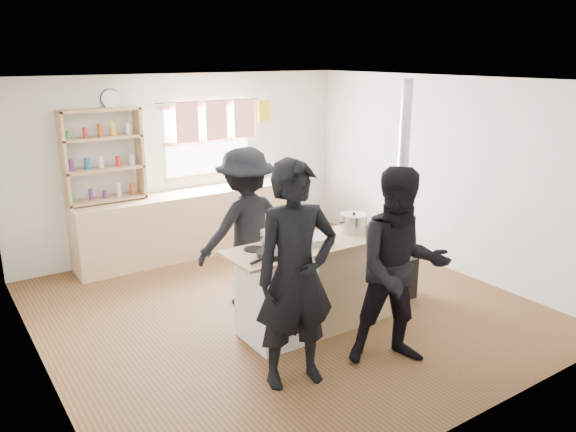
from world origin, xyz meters
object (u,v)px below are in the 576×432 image
object	(u,v)px
stockpot_stove	(270,238)
person_near_left	(296,276)
person_near_right	(401,268)
flue_heater	(398,244)
skillet_greens	(272,253)
person_far	(246,228)
stockpot_counter	(354,223)
cooking_island	(324,282)
roast_tray	(315,240)
thermos	(257,172)
bread_board	(381,224)

from	to	relation	value
stockpot_stove	person_near_left	distance (m)	0.97
person_near_left	person_near_right	bearing A→B (deg)	-2.79
flue_heater	person_near_left	world-z (taller)	flue_heater
skillet_greens	stockpot_stove	bearing A→B (deg)	61.32
person_far	person_near_right	bearing A→B (deg)	102.11
person_near_left	stockpot_counter	bearing A→B (deg)	43.13
stockpot_counter	flue_heater	world-z (taller)	flue_heater
cooking_island	person_near_left	size ratio (longest dim) A/B	1.00
flue_heater	skillet_greens	bearing A→B (deg)	-174.72
roast_tray	person_near_right	bearing A→B (deg)	-75.49
stockpot_stove	flue_heater	world-z (taller)	flue_heater
cooking_island	thermos	bearing A→B (deg)	72.86
bread_board	flue_heater	xyz separation A→B (m)	(0.38, 0.10, -0.33)
cooking_island	stockpot_stove	xyz separation A→B (m)	(-0.54, 0.18, 0.54)
roast_tray	person_near_left	bearing A→B (deg)	-135.37
bread_board	person_far	size ratio (longest dim) A/B	0.18
bread_board	cooking_island	bearing A→B (deg)	177.49
thermos	skillet_greens	xyz separation A→B (m)	(-1.54, -2.87, -0.11)
person_near_right	cooking_island	bearing A→B (deg)	123.72
cooking_island	person_far	size ratio (longest dim) A/B	1.10
bread_board	flue_heater	world-z (taller)	flue_heater
bread_board	roast_tray	bearing A→B (deg)	179.44
stockpot_stove	person_near_left	size ratio (longest dim) A/B	0.10
thermos	stockpot_stove	bearing A→B (deg)	-118.26
skillet_greens	person_near_right	size ratio (longest dim) A/B	0.21
stockpot_counter	person_near_left	world-z (taller)	person_near_left
roast_tray	cooking_island	bearing A→B (deg)	9.54
skillet_greens	bread_board	size ratio (longest dim) A/B	1.19
roast_tray	stockpot_stove	distance (m)	0.45
thermos	stockpot_counter	xyz separation A→B (m)	(-0.43, -2.72, -0.04)
flue_heater	cooking_island	bearing A→B (deg)	-176.45
stockpot_stove	person_near_left	bearing A→B (deg)	-109.33
skillet_greens	flue_heater	distance (m)	1.86
stockpot_counter	person_near_right	xyz separation A→B (m)	(-0.32, -1.03, -0.11)
thermos	stockpot_stove	xyz separation A→B (m)	(-1.39, -2.59, -0.06)
skillet_greens	roast_tray	xyz separation A→B (m)	(0.55, 0.07, 0.01)
cooking_island	stockpot_counter	xyz separation A→B (m)	(0.43, 0.05, 0.56)
cooking_island	person_far	xyz separation A→B (m)	(-0.40, 0.90, 0.43)
bread_board	person_far	bearing A→B (deg)	141.06
roast_tray	person_near_left	distance (m)	1.00
person_near_left	thermos	bearing A→B (deg)	75.83
stockpot_stove	stockpot_counter	world-z (taller)	stockpot_counter
stockpot_stove	bread_board	distance (m)	1.30
thermos	person_far	bearing A→B (deg)	-123.93
cooking_island	bread_board	bearing A→B (deg)	-2.51
stockpot_counter	person_near_left	size ratio (longest dim) A/B	0.15
stockpot_counter	person_near_left	distance (m)	1.50
thermos	cooking_island	bearing A→B (deg)	-107.14
person_near_right	skillet_greens	bearing A→B (deg)	159.70
cooking_island	skillet_greens	distance (m)	0.85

